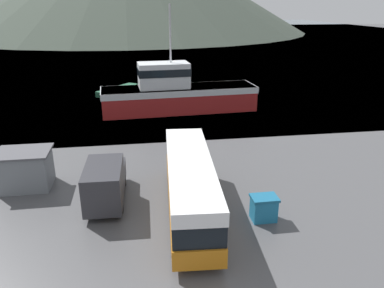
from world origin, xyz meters
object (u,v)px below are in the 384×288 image
at_px(tour_bus, 190,184).
at_px(delivery_van, 105,182).
at_px(dock_kiosk, 25,169).
at_px(fishing_boat, 176,93).
at_px(small_boat, 118,90).
at_px(storage_bin, 264,208).

bearing_deg(tour_bus, delivery_van, 160.85).
bearing_deg(dock_kiosk, delivery_van, -28.13).
relative_size(fishing_boat, small_boat, 2.69).
bearing_deg(dock_kiosk, fishing_boat, 55.09).
relative_size(storage_bin, dock_kiosk, 0.43).
relative_size(delivery_van, fishing_boat, 0.33).
relative_size(fishing_boat, storage_bin, 11.80).
height_order(fishing_boat, dock_kiosk, fishing_boat).
bearing_deg(delivery_van, small_boat, 92.24).
distance_m(tour_bus, fishing_boat, 22.07).
bearing_deg(storage_bin, tour_bus, 161.35).
height_order(storage_bin, dock_kiosk, dock_kiosk).
bearing_deg(small_boat, storage_bin, -36.03).
relative_size(tour_bus, fishing_boat, 0.65).
bearing_deg(delivery_van, storage_bin, -19.37).
bearing_deg(small_boat, tour_bus, -42.17).
bearing_deg(storage_bin, delivery_van, 158.79).
xyz_separation_m(delivery_van, storage_bin, (8.83, -3.43, -0.63)).
height_order(fishing_boat, small_boat, fishing_boat).
relative_size(tour_bus, delivery_van, 1.97).
height_order(tour_bus, storage_bin, tour_bus).
distance_m(delivery_van, small_boat, 30.03).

